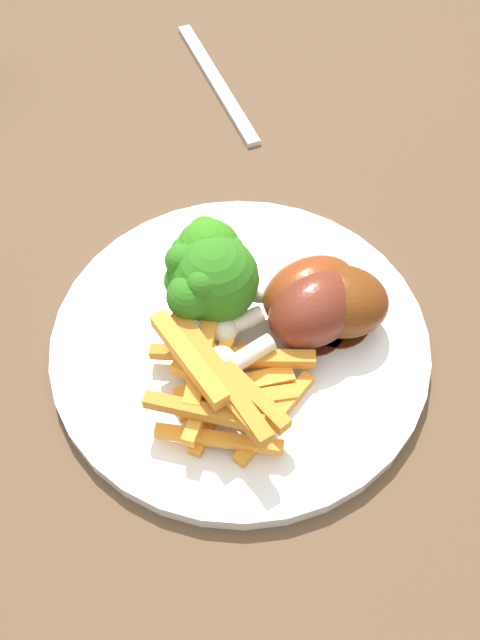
# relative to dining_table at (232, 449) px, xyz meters

# --- Properties ---
(ground_plane) EXTENTS (6.00, 6.00, 0.00)m
(ground_plane) POSITION_rel_dining_table_xyz_m (0.00, 0.00, -0.66)
(ground_plane) COLOR gray
(dining_table) EXTENTS (1.28, 0.80, 0.76)m
(dining_table) POSITION_rel_dining_table_xyz_m (0.00, 0.00, 0.00)
(dining_table) COLOR brown
(dining_table) RESTS_ON ground_plane
(dinner_plate) EXTENTS (0.26, 0.26, 0.01)m
(dinner_plate) POSITION_rel_dining_table_xyz_m (0.03, -0.01, 0.11)
(dinner_plate) COLOR white
(dinner_plate) RESTS_ON dining_table
(broccoli_floret_front) EXTENTS (0.05, 0.05, 0.07)m
(broccoli_floret_front) POSITION_rel_dining_table_xyz_m (0.07, 0.00, 0.16)
(broccoli_floret_front) COLOR #79A558
(broccoli_floret_front) RESTS_ON dinner_plate
(broccoli_floret_middle) EXTENTS (0.06, 0.06, 0.07)m
(broccoli_floret_middle) POSITION_rel_dining_table_xyz_m (0.05, 0.00, 0.16)
(broccoli_floret_middle) COLOR #82BE56
(broccoli_floret_middle) RESTS_ON dinner_plate
(carrot_fries_pile) EXTENTS (0.14, 0.11, 0.05)m
(carrot_fries_pile) POSITION_rel_dining_table_xyz_m (-0.01, 0.01, 0.13)
(carrot_fries_pile) COLOR orange
(carrot_fries_pile) RESTS_ON dinner_plate
(chicken_drumstick_near) EXTENTS (0.06, 0.11, 0.05)m
(chicken_drumstick_near) POSITION_rel_dining_table_xyz_m (0.04, -0.06, 0.14)
(chicken_drumstick_near) COLOR #5E200D
(chicken_drumstick_near) RESTS_ON dinner_plate
(chicken_drumstick_far) EXTENTS (0.08, 0.12, 0.05)m
(chicken_drumstick_far) POSITION_rel_dining_table_xyz_m (0.02, -0.06, 0.14)
(chicken_drumstick_far) COLOR #4F1911
(chicken_drumstick_far) RESTS_ON dinner_plate
(chicken_drumstick_extra) EXTENTS (0.07, 0.12, 0.05)m
(chicken_drumstick_extra) POSITION_rel_dining_table_xyz_m (0.03, -0.08, 0.14)
(chicken_drumstick_extra) COLOR #4C1E09
(chicken_drumstick_extra) RESTS_ON dinner_plate
(fork) EXTENTS (0.19, 0.04, 0.00)m
(fork) POSITION_rel_dining_table_xyz_m (0.32, -0.05, 0.10)
(fork) COLOR silver
(fork) RESTS_ON dining_table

